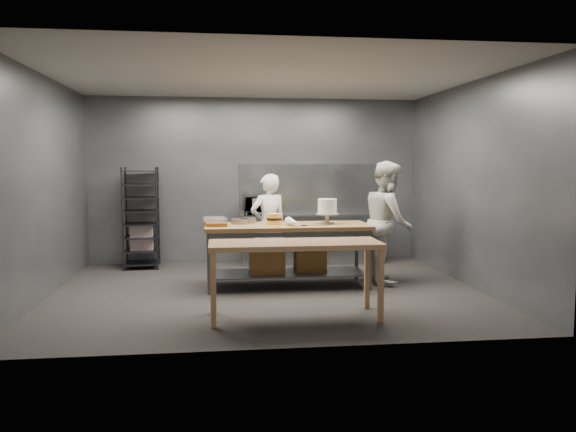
{
  "coord_description": "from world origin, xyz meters",
  "views": [
    {
      "loc": [
        -0.69,
        -7.82,
        1.81
      ],
      "look_at": [
        0.32,
        0.23,
        1.05
      ],
      "focal_mm": 35.0,
      "sensor_mm": 36.0,
      "label": 1
    }
  ],
  "objects_px": {
    "near_counter": "(295,249)",
    "speed_rack": "(141,219)",
    "chef_behind": "(269,225)",
    "frosted_cake_stand": "(327,208)",
    "layer_cake": "(274,219)",
    "chef_right": "(388,222)",
    "work_table": "(287,248)",
    "microwave": "(260,206)"
  },
  "relations": [
    {
      "from": "near_counter",
      "to": "speed_rack",
      "type": "bearing_deg",
      "value": 122.3
    },
    {
      "from": "frosted_cake_stand",
      "to": "near_counter",
      "type": "bearing_deg",
      "value": -112.83
    },
    {
      "from": "near_counter",
      "to": "microwave",
      "type": "bearing_deg",
      "value": 92.18
    },
    {
      "from": "layer_cake",
      "to": "speed_rack",
      "type": "bearing_deg",
      "value": 140.38
    },
    {
      "from": "near_counter",
      "to": "chef_behind",
      "type": "xyz_separation_m",
      "value": [
        -0.09,
        2.46,
        0.01
      ]
    },
    {
      "from": "near_counter",
      "to": "chef_right",
      "type": "bearing_deg",
      "value": 47.51
    },
    {
      "from": "near_counter",
      "to": "chef_behind",
      "type": "distance_m",
      "value": 2.46
    },
    {
      "from": "speed_rack",
      "to": "layer_cake",
      "type": "height_order",
      "value": "speed_rack"
    },
    {
      "from": "chef_right",
      "to": "frosted_cake_stand",
      "type": "distance_m",
      "value": 1.01
    },
    {
      "from": "near_counter",
      "to": "chef_right",
      "type": "relative_size",
      "value": 1.08
    },
    {
      "from": "work_table",
      "to": "speed_rack",
      "type": "bearing_deg",
      "value": 142.08
    },
    {
      "from": "near_counter",
      "to": "frosted_cake_stand",
      "type": "xyz_separation_m",
      "value": [
        0.71,
        1.7,
        0.34
      ]
    },
    {
      "from": "speed_rack",
      "to": "frosted_cake_stand",
      "type": "distance_m",
      "value": 3.45
    },
    {
      "from": "work_table",
      "to": "microwave",
      "type": "relative_size",
      "value": 4.43
    },
    {
      "from": "near_counter",
      "to": "chef_behind",
      "type": "bearing_deg",
      "value": 92.06
    },
    {
      "from": "chef_behind",
      "to": "chef_right",
      "type": "relative_size",
      "value": 0.89
    },
    {
      "from": "speed_rack",
      "to": "layer_cake",
      "type": "distance_m",
      "value": 2.78
    },
    {
      "from": "work_table",
      "to": "speed_rack",
      "type": "height_order",
      "value": "speed_rack"
    },
    {
      "from": "speed_rack",
      "to": "layer_cake",
      "type": "xyz_separation_m",
      "value": [
        2.14,
        -1.77,
        0.14
      ]
    },
    {
      "from": "chef_behind",
      "to": "chef_right",
      "type": "xyz_separation_m",
      "value": [
        1.77,
        -0.62,
        0.1
      ]
    },
    {
      "from": "speed_rack",
      "to": "frosted_cake_stand",
      "type": "relative_size",
      "value": 4.72
    },
    {
      "from": "speed_rack",
      "to": "chef_behind",
      "type": "bearing_deg",
      "value": -26.12
    },
    {
      "from": "near_counter",
      "to": "frosted_cake_stand",
      "type": "distance_m",
      "value": 1.87
    },
    {
      "from": "chef_behind",
      "to": "frosted_cake_stand",
      "type": "distance_m",
      "value": 1.16
    },
    {
      "from": "microwave",
      "to": "frosted_cake_stand",
      "type": "relative_size",
      "value": 1.46
    },
    {
      "from": "microwave",
      "to": "work_table",
      "type": "bearing_deg",
      "value": -82.58
    },
    {
      "from": "chef_behind",
      "to": "layer_cake",
      "type": "relative_size",
      "value": 7.42
    },
    {
      "from": "chef_behind",
      "to": "chef_right",
      "type": "bearing_deg",
      "value": 141.83
    },
    {
      "from": "speed_rack",
      "to": "chef_right",
      "type": "relative_size",
      "value": 0.95
    },
    {
      "from": "work_table",
      "to": "chef_behind",
      "type": "distance_m",
      "value": 0.83
    },
    {
      "from": "chef_right",
      "to": "layer_cake",
      "type": "distance_m",
      "value": 1.76
    },
    {
      "from": "chef_behind",
      "to": "speed_rack",
      "type": "bearing_deg",
      "value": -45.0
    },
    {
      "from": "speed_rack",
      "to": "chef_right",
      "type": "xyz_separation_m",
      "value": [
        3.9,
        -1.66,
        0.07
      ]
    },
    {
      "from": "chef_behind",
      "to": "microwave",
      "type": "bearing_deg",
      "value": -106.43
    },
    {
      "from": "near_counter",
      "to": "layer_cake",
      "type": "bearing_deg",
      "value": 92.41
    },
    {
      "from": "near_counter",
      "to": "speed_rack",
      "type": "xyz_separation_m",
      "value": [
        -2.21,
        3.5,
        0.04
      ]
    },
    {
      "from": "layer_cake",
      "to": "microwave",
      "type": "bearing_deg",
      "value": 91.98
    },
    {
      "from": "near_counter",
      "to": "microwave",
      "type": "xyz_separation_m",
      "value": [
        -0.14,
        3.58,
        0.24
      ]
    },
    {
      "from": "layer_cake",
      "to": "chef_behind",
      "type": "bearing_deg",
      "value": 91.24
    },
    {
      "from": "work_table",
      "to": "layer_cake",
      "type": "bearing_deg",
      "value": 168.54
    },
    {
      "from": "frosted_cake_stand",
      "to": "layer_cake",
      "type": "relative_size",
      "value": 1.67
    },
    {
      "from": "work_table",
      "to": "frosted_cake_stand",
      "type": "xyz_separation_m",
      "value": [
        0.61,
        0.01,
        0.59
      ]
    }
  ]
}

